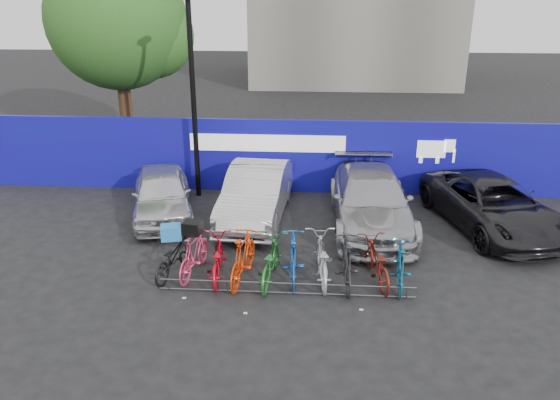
# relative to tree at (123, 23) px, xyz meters

# --- Properties ---
(ground) EXTENTS (100.00, 100.00, 0.00)m
(ground) POSITION_rel_tree_xyz_m (6.77, -10.06, -5.07)
(ground) COLOR black
(ground) RESTS_ON ground
(hoarding) EXTENTS (22.00, 0.18, 2.40)m
(hoarding) POSITION_rel_tree_xyz_m (6.78, -4.06, -3.86)
(hoarding) COLOR #140A8F
(hoarding) RESTS_ON ground
(tree) EXTENTS (5.40, 5.20, 7.80)m
(tree) POSITION_rel_tree_xyz_m (0.00, 0.00, 0.00)
(tree) COLOR #382314
(tree) RESTS_ON ground
(lamppost) EXTENTS (0.25, 0.50, 6.11)m
(lamppost) POSITION_rel_tree_xyz_m (3.57, -4.66, -1.80)
(lamppost) COLOR black
(lamppost) RESTS_ON ground
(bike_rack) EXTENTS (5.60, 0.03, 0.30)m
(bike_rack) POSITION_rel_tree_xyz_m (6.77, -10.66, -4.91)
(bike_rack) COLOR #595B60
(bike_rack) RESTS_ON ground
(car_0) EXTENTS (2.70, 4.38, 1.39)m
(car_0) POSITION_rel_tree_xyz_m (2.89, -6.43, -4.37)
(car_0) COLOR silver
(car_0) RESTS_ON ground
(car_1) EXTENTS (1.92, 4.72, 1.52)m
(car_1) POSITION_rel_tree_xyz_m (5.65, -6.37, -4.31)
(car_1) COLOR #B5B4B9
(car_1) RESTS_ON ground
(car_2) EXTENTS (2.26, 5.30, 1.52)m
(car_2) POSITION_rel_tree_xyz_m (8.90, -6.72, -4.31)
(car_2) COLOR #9F9FA4
(car_2) RESTS_ON ground
(car_3) EXTENTS (3.51, 5.45, 1.40)m
(car_3) POSITION_rel_tree_xyz_m (12.24, -6.67, -4.37)
(car_3) COLOR black
(car_3) RESTS_ON ground
(bike_0) EXTENTS (0.99, 1.83, 0.91)m
(bike_0) POSITION_rel_tree_xyz_m (4.10, -9.91, -4.61)
(bike_0) COLOR black
(bike_0) RESTS_ON ground
(bike_1) EXTENTS (0.79, 1.81, 1.05)m
(bike_1) POSITION_rel_tree_xyz_m (4.59, -9.90, -4.54)
(bike_1) COLOR #DE3965
(bike_1) RESTS_ON ground
(bike_2) EXTENTS (0.83, 1.91, 0.97)m
(bike_2) POSITION_rel_tree_xyz_m (5.13, -9.99, -4.58)
(bike_2) COLOR red
(bike_2) RESTS_ON ground
(bike_3) EXTENTS (0.83, 1.98, 1.16)m
(bike_3) POSITION_rel_tree_xyz_m (5.76, -10.09, -4.49)
(bike_3) COLOR #E73808
(bike_3) RESTS_ON ground
(bike_4) EXTENTS (0.85, 1.97, 1.01)m
(bike_4) POSITION_rel_tree_xyz_m (6.36, -10.06, -4.57)
(bike_4) COLOR #206F27
(bike_4) RESTS_ON ground
(bike_5) EXTENTS (0.63, 1.86, 1.10)m
(bike_5) POSITION_rel_tree_xyz_m (6.89, -9.95, -4.52)
(bike_5) COLOR #1751B1
(bike_5) RESTS_ON ground
(bike_6) EXTENTS (0.86, 2.06, 1.05)m
(bike_6) POSITION_rel_tree_xyz_m (7.53, -9.90, -4.54)
(bike_6) COLOR #A9ACB1
(bike_6) RESTS_ON ground
(bike_7) EXTENTS (0.60, 1.88, 1.12)m
(bike_7) POSITION_rel_tree_xyz_m (8.09, -10.11, -4.51)
(bike_7) COLOR #252427
(bike_7) RESTS_ON ground
(bike_8) EXTENTS (1.01, 1.97, 0.99)m
(bike_8) POSITION_rel_tree_xyz_m (8.77, -9.91, -4.57)
(bike_8) COLOR maroon
(bike_8) RESTS_ON ground
(bike_9) EXTENTS (0.65, 1.76, 1.03)m
(bike_9) POSITION_rel_tree_xyz_m (9.28, -10.11, -4.55)
(bike_9) COLOR navy
(bike_9) RESTS_ON ground
(cargo_crate) EXTENTS (0.53, 0.45, 0.33)m
(cargo_crate) POSITION_rel_tree_xyz_m (4.10, -9.91, -3.99)
(cargo_crate) COLOR blue
(cargo_crate) RESTS_ON bike_0
(cargo_topcase) EXTENTS (0.46, 0.43, 0.30)m
(cargo_topcase) POSITION_rel_tree_xyz_m (4.59, -9.90, -3.87)
(cargo_topcase) COLOR black
(cargo_topcase) RESTS_ON bike_1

